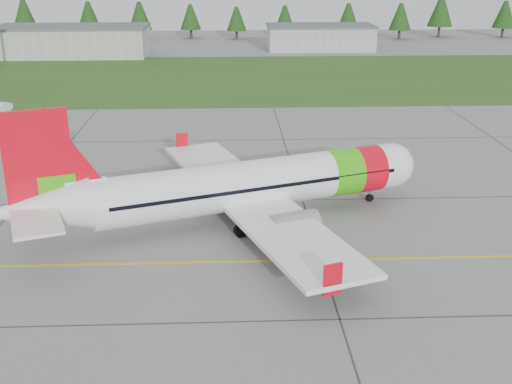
{
  "coord_description": "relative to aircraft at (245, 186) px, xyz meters",
  "views": [
    {
      "loc": [
        3.56,
        -32.96,
        20.32
      ],
      "look_at": [
        5.55,
        12.74,
        3.5
      ],
      "focal_mm": 45.0,
      "sensor_mm": 36.0,
      "label": 1
    }
  ],
  "objects": [
    {
      "name": "ground",
      "position": [
        -4.75,
        -15.46,
        -3.05
      ],
      "size": [
        320.0,
        320.0,
        0.0
      ],
      "primitive_type": "plane",
      "color": "gray",
      "rests_on": "ground"
    },
    {
      "name": "aircraft",
      "position": [
        0.0,
        0.0,
        0.0
      ],
      "size": [
        33.63,
        31.95,
        10.59
      ],
      "rotation": [
        0.0,
        0.0,
        0.34
      ],
      "color": "white",
      "rests_on": "ground"
    },
    {
      "name": "grass_strip",
      "position": [
        -4.75,
        66.54,
        -3.04
      ],
      "size": [
        320.0,
        50.0,
        0.03
      ],
      "primitive_type": "cube",
      "color": "#30561E",
      "rests_on": "ground"
    },
    {
      "name": "taxi_guideline",
      "position": [
        -4.75,
        -7.46,
        -3.04
      ],
      "size": [
        120.0,
        0.25,
        0.02
      ],
      "primitive_type": "cube",
      "color": "gold",
      "rests_on": "ground"
    },
    {
      "name": "hangar_west",
      "position": [
        -34.75,
        94.54,
        -0.05
      ],
      "size": [
        32.0,
        14.0,
        6.0
      ],
      "primitive_type": "cube",
      "color": "#A8A8A3",
      "rests_on": "ground"
    },
    {
      "name": "hangar_east",
      "position": [
        20.25,
        102.54,
        -0.45
      ],
      "size": [
        24.0,
        12.0,
        5.2
      ],
      "primitive_type": "cube",
      "color": "#A8A8A3",
      "rests_on": "ground"
    },
    {
      "name": "treeline",
      "position": [
        -4.75,
        122.54,
        1.95
      ],
      "size": [
        160.0,
        8.0,
        10.0
      ],
      "primitive_type": null,
      "color": "#1C3F14",
      "rests_on": "ground"
    }
  ]
}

